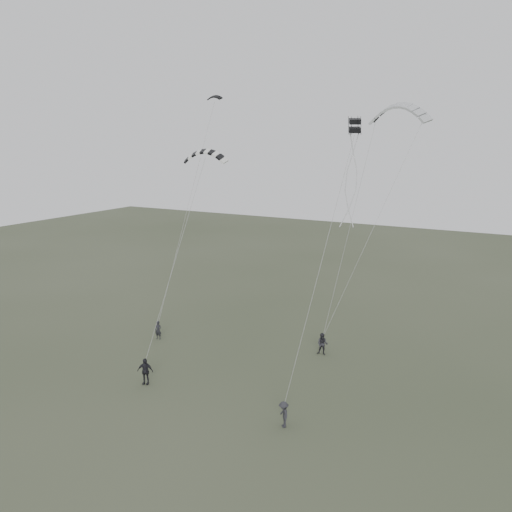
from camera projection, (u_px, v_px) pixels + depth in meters
The scene contains 9 objects.
ground at pixel (211, 390), 31.46m from camera, with size 140.00×140.00×0.00m, color #38402B.
flyer_left at pixel (158, 330), 39.50m from camera, with size 0.54×0.36×1.49m, color black.
flyer_right at pixel (322, 344), 36.56m from camera, with size 0.80×0.62×1.65m, color #242429.
flyer_center at pixel (145, 371), 32.06m from camera, with size 1.03×0.43×1.76m, color black.
flyer_far at pixel (284, 414), 27.21m from camera, with size 0.96×0.55×1.48m, color #25252A.
kite_dark_small at pixel (214, 96), 40.08m from camera, with size 1.28×0.38×0.46m, color black, non-canonical shape.
kite_pale_large at pixel (399, 105), 35.69m from camera, with size 4.53×1.02×1.82m, color #A9ACAF, non-canonical shape.
kite_striped at pixel (205, 151), 35.93m from camera, with size 3.17×0.79×1.23m, color black, non-canonical shape.
kite_box at pixel (355, 126), 26.44m from camera, with size 0.59×0.59×0.70m, color black, non-canonical shape.
Camera 1 is at (16.16, -24.05, 15.17)m, focal length 35.00 mm.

